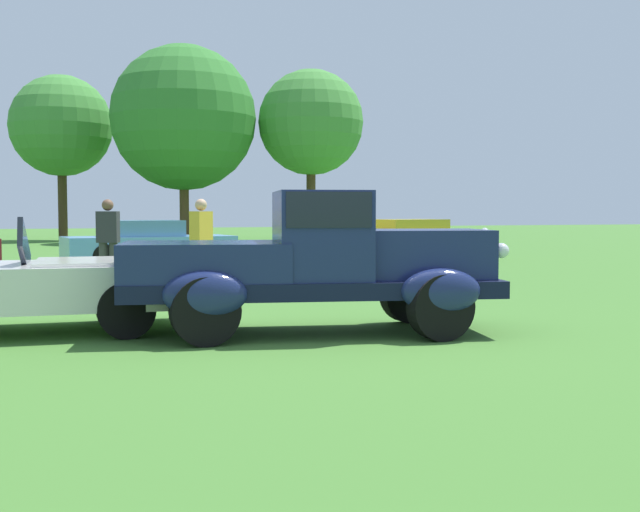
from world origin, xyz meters
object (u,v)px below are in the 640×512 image
Objects in this scene: show_car_yellow at (413,240)px; spectator_near_truck at (201,241)px; neighbor_convertible at (12,285)px; show_car_skyblue at (148,244)px; feature_pickup_truck at (314,261)px; spectator_by_row at (108,240)px.

show_car_yellow is 10.07m from spectator_near_truck.
neighbor_convertible reaches higher than show_car_yellow.
show_car_skyblue is at bearing 90.58° from spectator_near_truck.
feature_pickup_truck is 12.21m from show_car_skyblue.
feature_pickup_truck is 0.96× the size of show_car_yellow.
show_car_yellow is (7.47, 12.09, -0.27)m from feature_pickup_truck.
show_car_skyblue is 0.94× the size of show_car_yellow.
feature_pickup_truck is 0.98× the size of neighbor_convertible.
spectator_near_truck is 1.00× the size of spectator_by_row.
show_car_yellow is at bearing 45.02° from neighbor_convertible.
spectator_by_row is (-1.58, 1.09, 0.00)m from spectator_near_truck.
spectator_near_truck is (-0.22, 5.59, 0.05)m from feature_pickup_truck.
show_car_yellow is 10.74m from spectator_by_row.
show_car_skyblue is 5.74m from spectator_by_row.
spectator_near_truck is (-7.69, -6.51, 0.31)m from show_car_yellow.
spectator_by_row is (-9.27, -5.42, 0.31)m from show_car_yellow.
neighbor_convertible is at bearing -106.31° from spectator_by_row.
feature_pickup_truck is 5.59m from spectator_near_truck.
neighbor_convertible is at bearing -105.81° from show_car_skyblue.
feature_pickup_truck is 1.02× the size of show_car_skyblue.
feature_pickup_truck is at bearing -88.67° from show_car_skyblue.
feature_pickup_truck is 2.75× the size of spectator_by_row.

